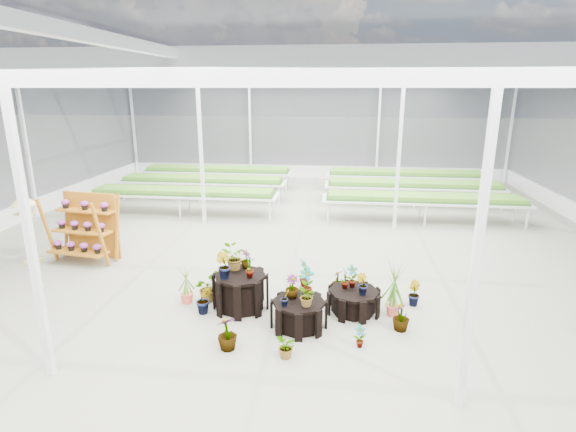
# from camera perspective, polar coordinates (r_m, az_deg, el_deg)

# --- Properties ---
(ground_plane) EXTENTS (24.00, 24.00, 0.00)m
(ground_plane) POSITION_cam_1_polar(r_m,az_deg,el_deg) (10.44, -0.93, -7.77)
(ground_plane) COLOR gray
(ground_plane) RESTS_ON ground
(greenhouse_shell) EXTENTS (18.00, 24.00, 4.50)m
(greenhouse_shell) POSITION_cam_1_polar(r_m,az_deg,el_deg) (9.75, -0.99, 4.43)
(greenhouse_shell) COLOR white
(greenhouse_shell) RESTS_ON ground
(steel_frame) EXTENTS (18.00, 24.00, 4.50)m
(steel_frame) POSITION_cam_1_polar(r_m,az_deg,el_deg) (9.75, -0.99, 4.43)
(steel_frame) COLOR silver
(steel_frame) RESTS_ON ground
(nursery_benches) EXTENTS (16.00, 7.00, 0.84)m
(nursery_benches) POSITION_cam_1_polar(r_m,az_deg,el_deg) (17.14, 2.20, 3.21)
(nursery_benches) COLOR silver
(nursery_benches) RESTS_ON ground
(plinth_tall) EXTENTS (1.15, 1.15, 0.72)m
(plinth_tall) POSITION_cam_1_polar(r_m,az_deg,el_deg) (8.96, -6.03, -9.51)
(plinth_tall) COLOR black
(plinth_tall) RESTS_ON ground
(plinth_mid) EXTENTS (1.07, 1.07, 0.52)m
(plinth_mid) POSITION_cam_1_polar(r_m,az_deg,el_deg) (8.31, 1.38, -12.34)
(plinth_mid) COLOR black
(plinth_mid) RESTS_ON ground
(plinth_low) EXTENTS (1.27, 1.27, 0.45)m
(plinth_low) POSITION_cam_1_polar(r_m,az_deg,el_deg) (8.93, 8.31, -10.65)
(plinth_low) COLOR black
(plinth_low) RESTS_ON ground
(shelf_rack) EXTENTS (1.70, 1.06, 1.69)m
(shelf_rack) POSITION_cam_1_polar(r_m,az_deg,el_deg) (12.20, -24.61, -1.50)
(shelf_rack) COLOR #A05D12
(shelf_rack) RESTS_ON ground
(bird_table) EXTENTS (0.54, 0.54, 1.77)m
(bird_table) POSITION_cam_1_polar(r_m,az_deg,el_deg) (12.65, -30.17, -1.46)
(bird_table) COLOR tan
(bird_table) RESTS_ON ground
(nursery_plants) EXTENTS (4.88, 3.13, 1.29)m
(nursery_plants) POSITION_cam_1_polar(r_m,az_deg,el_deg) (8.72, -0.61, -9.03)
(nursery_plants) COLOR #447821
(nursery_plants) RESTS_ON ground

